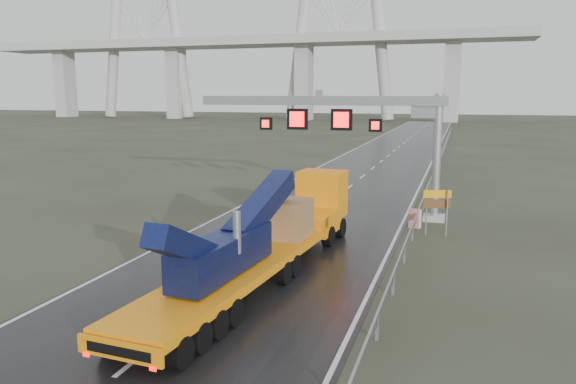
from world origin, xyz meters
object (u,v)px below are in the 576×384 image
(sign_gantry, at_px, (354,121))
(exit_sign_pair, at_px, (437,203))
(heavy_haul_truck, at_px, (275,232))
(striped_barrier, at_px, (415,219))

(sign_gantry, distance_m, exit_sign_pair, 7.36)
(heavy_haul_truck, xyz_separation_m, exit_sign_pair, (6.16, 7.60, 0.14))
(heavy_haul_truck, relative_size, striped_barrier, 16.81)
(sign_gantry, relative_size, exit_sign_pair, 6.14)
(heavy_haul_truck, height_order, exit_sign_pair, heavy_haul_truck)
(sign_gantry, relative_size, striped_barrier, 14.50)
(sign_gantry, distance_m, heavy_haul_truck, 11.99)
(exit_sign_pair, xyz_separation_m, striped_barrier, (-1.17, 1.46, -1.18))
(striped_barrier, bearing_deg, exit_sign_pair, -33.52)
(heavy_haul_truck, bearing_deg, striped_barrier, 65.79)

